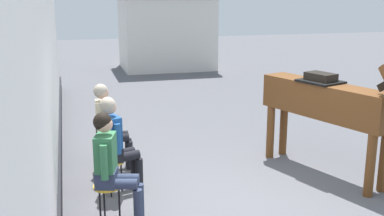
{
  "coord_description": "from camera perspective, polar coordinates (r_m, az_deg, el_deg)",
  "views": [
    {
      "loc": [
        -2.2,
        -5.47,
        2.77
      ],
      "look_at": [
        -0.4,
        1.2,
        1.05
      ],
      "focal_mm": 44.16,
      "sensor_mm": 36.0,
      "label": 1
    }
  ],
  "objects": [
    {
      "name": "saddled_horse_center",
      "position": [
        7.34,
        16.5,
        0.7
      ],
      "size": [
        1.28,
        2.87,
        2.06
      ],
      "color": "brown",
      "rests_on": "ground_plane"
    },
    {
      "name": "ground_plane",
      "position": [
        9.18,
        -0.52,
        -3.59
      ],
      "size": [
        40.0,
        40.0,
        0.0
      ],
      "primitive_type": "plane",
      "color": "#56565B"
    },
    {
      "name": "seated_visitor_near",
      "position": [
        5.76,
        -9.71,
        -6.48
      ],
      "size": [
        0.61,
        0.48,
        1.39
      ],
      "color": "gold",
      "rests_on": "ground_plane"
    },
    {
      "name": "distant_cottage",
      "position": [
        17.34,
        -3.15,
        10.74
      ],
      "size": [
        3.4,
        2.6,
        3.5
      ],
      "color": "silver",
      "rests_on": "ground_plane"
    },
    {
      "name": "seated_visitor_far",
      "position": [
        7.48,
        -10.15,
        -1.7
      ],
      "size": [
        0.61,
        0.49,
        1.39
      ],
      "color": "gold",
      "rests_on": "ground_plane"
    },
    {
      "name": "pub_facade_wall",
      "position": [
        7.09,
        -17.7,
        3.3
      ],
      "size": [
        0.34,
        14.0,
        3.4
      ],
      "color": "white",
      "rests_on": "ground_plane"
    },
    {
      "name": "seated_visitor_middle",
      "position": [
        6.6,
        -9.29,
        -3.8
      ],
      "size": [
        0.61,
        0.48,
        1.39
      ],
      "color": "gold",
      "rests_on": "ground_plane"
    }
  ]
}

